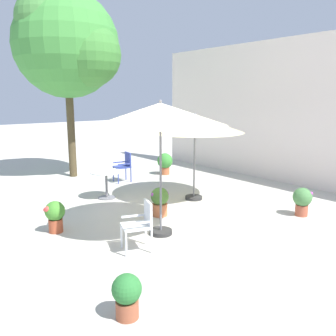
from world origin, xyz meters
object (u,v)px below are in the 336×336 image
Objects in this scene: shade_tree at (69,44)px; potted_plant_1 at (302,200)px; potted_plant_4 at (160,201)px; potted_plant_0 at (55,214)px; potted_plant_3 at (165,162)px; patio_umbrella_0 at (195,124)px; potted_plant_2 at (127,294)px; patio_umbrella_1 at (160,115)px; patio_chair_1 at (124,165)px; patio_chair_0 at (140,222)px; cafe_table_0 at (106,179)px.

shade_tree reaches higher than potted_plant_1.
shade_tree is 9.13× the size of potted_plant_1.
shade_tree is 6.27m from potted_plant_4.
potted_plant_0 is 0.86× the size of potted_plant_3.
patio_umbrella_0 reaches higher than potted_plant_2.
potted_plant_4 is (3.30, -2.77, -0.08)m from potted_plant_3.
potted_plant_2 is at bearing -7.10° from potted_plant_0.
patio_umbrella_0 is at bearing -158.25° from potted_plant_1.
patio_umbrella_0 is 3.98m from potted_plant_0.
potted_plant_1 is at bearing 61.86° from potted_plant_0.
shade_tree is 2.27× the size of patio_umbrella_1.
potted_plant_1 is (5.27, 1.32, -0.17)m from patio_chair_1.
potted_plant_4 is (3.28, -1.13, -0.19)m from patio_chair_1.
potted_plant_0 reaches higher than potted_plant_2.
shade_tree is 7.98× the size of potted_plant_3.
shade_tree is 8.22m from potted_plant_1.
patio_umbrella_1 is 3.51× the size of potted_plant_3.
potted_plant_0 is at bearing -90.36° from patio_umbrella_0.
patio_chair_0 is at bearing -42.34° from potted_plant_3.
patio_chair_1 is at bearing 160.93° from potted_plant_4.
potted_plant_3 is at bearing 137.66° from patio_chair_0.
potted_plant_3 is (-5.29, 0.31, 0.06)m from potted_plant_1.
potted_plant_2 is 0.87× the size of potted_plant_4.
potted_plant_0 is at bearing -28.72° from shade_tree.
patio_umbrella_0 reaches higher than potted_plant_0.
patio_umbrella_0 is 3.45m from potted_plant_3.
patio_chair_1 is 1.64× the size of potted_plant_2.
cafe_table_0 is (2.97, -0.48, -3.69)m from shade_tree.
patio_umbrella_1 is 2.79× the size of patio_chair_1.
patio_umbrella_0 is 3.81× the size of potted_plant_4.
cafe_table_0 is at bearing 153.33° from potted_plant_2.
potted_plant_2 is at bearing -81.67° from potted_plant_1.
potted_plant_2 is (7.66, -2.84, -3.89)m from shade_tree.
patio_umbrella_1 is at bearing -36.62° from potted_plant_4.
patio_chair_1 is (-4.51, 2.49, 0.04)m from patio_chair_0.
patio_chair_1 is (-4.15, 1.78, -1.74)m from patio_umbrella_1.
patio_chair_1 is 1.44× the size of potted_plant_1.
potted_plant_0 is at bearing -60.49° from potted_plant_3.
patio_chair_0 is at bearing -19.42° from cafe_table_0.
patio_chair_0 is at bearing -59.03° from patio_umbrella_0.
cafe_table_0 is at bearing 126.96° from potted_plant_0.
patio_chair_1 is at bearing 129.95° from potted_plant_0.
patio_chair_1 is at bearing 148.19° from potted_plant_2.
potted_plant_0 is at bearing -154.30° from patio_chair_0.
patio_umbrella_1 is 5.70m from potted_plant_3.
potted_plant_0 is (-0.02, -3.66, -1.57)m from patio_umbrella_0.
potted_plant_2 is 3.76m from potted_plant_4.
patio_umbrella_1 is 1.95m from patio_chair_0.
patio_chair_0 is 1.92m from potted_plant_0.
patio_umbrella_1 is at bearing 48.34° from potted_plant_0.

